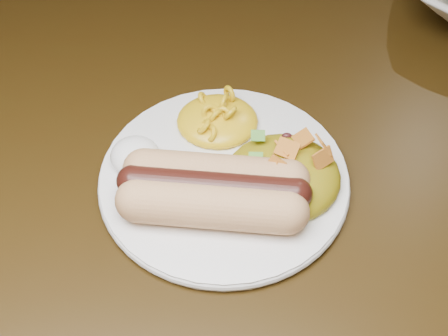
{
  "coord_description": "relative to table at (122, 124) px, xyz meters",
  "views": [
    {
      "loc": [
        0.12,
        -0.53,
        1.22
      ],
      "look_at": [
        0.11,
        -0.16,
        0.77
      ],
      "focal_mm": 55.0,
      "sensor_mm": 36.0,
      "label": 1
    }
  ],
  "objects": [
    {
      "name": "table",
      "position": [
        0.0,
        0.0,
        0.0
      ],
      "size": [
        1.6,
        0.9,
        0.75
      ],
      "color": "black",
      "rests_on": "floor"
    },
    {
      "name": "taco_salad",
      "position": [
        0.16,
        -0.17,
        0.12
      ],
      "size": [
        0.1,
        0.09,
        0.04
      ],
      "rotation": [
        0.0,
        0.0,
        0.35
      ],
      "color": "#AE6400",
      "rests_on": "plate"
    },
    {
      "name": "sour_cream",
      "position": [
        0.04,
        -0.14,
        0.12
      ],
      "size": [
        0.04,
        0.04,
        0.03
      ],
      "primitive_type": "ellipsoid",
      "rotation": [
        0.0,
        0.0,
        -0.03
      ],
      "color": "white",
      "rests_on": "plate"
    },
    {
      "name": "mac_and_cheese",
      "position": [
        0.11,
        -0.1,
        0.12
      ],
      "size": [
        0.09,
        0.08,
        0.03
      ],
      "primitive_type": "ellipsoid",
      "rotation": [
        0.0,
        0.0,
        0.27
      ],
      "color": "yellow",
      "rests_on": "plate"
    },
    {
      "name": "plate",
      "position": [
        0.11,
        -0.16,
        0.1
      ],
      "size": [
        0.23,
        0.23,
        0.01
      ],
      "primitive_type": "cylinder",
      "rotation": [
        0.0,
        0.0,
        -0.07
      ],
      "color": "white",
      "rests_on": "table"
    },
    {
      "name": "hotdog",
      "position": [
        0.11,
        -0.19,
        0.12
      ],
      "size": [
        0.13,
        0.08,
        0.04
      ],
      "rotation": [
        0.0,
        0.0,
        -0.1
      ],
      "color": "#EBB280",
      "rests_on": "plate"
    }
  ]
}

